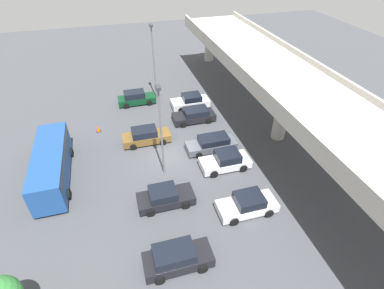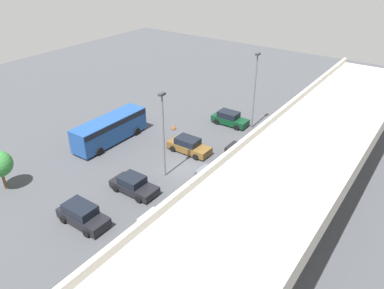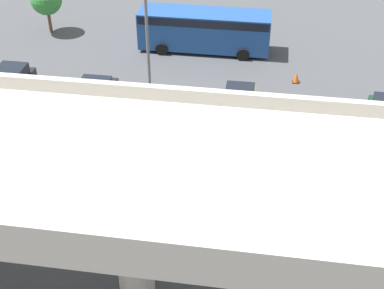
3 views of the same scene
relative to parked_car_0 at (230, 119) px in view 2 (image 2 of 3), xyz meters
The scene contains 15 objects.
ground_plane 11.29m from the parked_car_0, ahead, with size 96.00×96.00×0.00m, color #424449.
highway_overpass 17.94m from the parked_car_0, 49.56° to the left, with size 46.16×7.76×7.16m.
parked_car_0 is the anchor object (origin of this frame).
parked_car_1 6.67m from the parked_car_0, 66.95° to the left, with size 2.23×4.45×1.62m.
parked_car_2 8.08m from the parked_car_0, 44.95° to the left, with size 2.26×4.64×1.47m.
parked_car_3 8.32m from the parked_car_0, ahead, with size 2.05×4.74×1.60m.
parked_car_4 12.69m from the parked_car_0, 27.44° to the left, with size 2.07×4.88×1.46m.
parked_car_5 15.40m from the parked_car_0, 23.69° to the left, with size 2.25×4.45×1.60m.
parked_car_6 16.88m from the parked_car_0, ahead, with size 2.17×4.43×1.49m.
parked_car_7 20.25m from the parked_car_0, 16.98° to the left, with size 2.19×4.54×1.55m.
parked_car_8 22.33m from the parked_car_0, ahead, with size 2.09×4.43×1.66m.
shuttle_bus 14.26m from the parked_car_0, 36.75° to the right, with size 9.11×2.77×2.80m.
lamp_post_near_aisle 13.91m from the parked_car_0, ahead, with size 0.70×0.35×8.34m.
lamp_post_mid_lot 5.20m from the parked_car_0, 106.49° to the left, with size 0.70×0.35×8.96m.
traffic_cone 6.86m from the parked_car_0, 43.43° to the right, with size 0.44×0.44×0.70m.
Camera 2 is at (25.00, 18.52, 19.80)m, focal length 35.00 mm.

